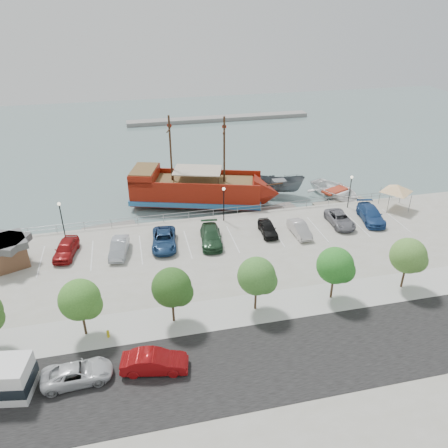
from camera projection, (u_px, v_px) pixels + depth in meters
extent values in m
plane|color=slate|center=(237.00, 256.00, 46.72)|extent=(160.00, 160.00, 0.00)
cube|color=gray|center=(317.00, 419.00, 28.47)|extent=(100.00, 58.00, 1.20)
cube|color=black|center=(291.00, 357.00, 32.49)|extent=(100.00, 8.00, 0.04)
cube|color=#B1B1AF|center=(266.00, 307.00, 37.64)|extent=(100.00, 4.00, 0.05)
cylinder|color=gray|center=(221.00, 209.00, 52.51)|extent=(50.00, 0.06, 0.06)
cylinder|color=gray|center=(221.00, 212.00, 52.70)|extent=(50.00, 0.06, 0.06)
cube|color=#969593|center=(219.00, 119.00, 95.79)|extent=(40.00, 3.00, 0.80)
cube|color=maroon|center=(197.00, 191.00, 57.12)|extent=(17.41, 9.88, 2.70)
cube|color=#2867A0|center=(197.00, 197.00, 57.53)|extent=(17.80, 10.27, 0.62)
cone|color=maroon|center=(267.00, 193.00, 56.51)|extent=(4.65, 5.75, 4.99)
cube|color=maroon|center=(144.00, 175.00, 56.59)|extent=(4.51, 5.88, 1.45)
cube|color=brown|center=(144.00, 169.00, 56.22)|extent=(4.19, 5.42, 0.12)
cube|color=brown|center=(200.00, 181.00, 56.42)|extent=(14.25, 8.36, 0.16)
cube|color=maroon|center=(199.00, 172.00, 58.50)|extent=(15.94, 5.12, 0.73)
cube|color=maroon|center=(194.00, 186.00, 54.12)|extent=(15.94, 5.12, 0.73)
cylinder|color=#382111|center=(224.00, 151.00, 54.23)|extent=(0.31, 0.31, 8.52)
cylinder|color=#382111|center=(171.00, 149.00, 54.68)|extent=(0.31, 0.31, 8.52)
cylinder|color=#382111|center=(224.00, 130.00, 53.01)|extent=(1.06, 3.02, 0.15)
cylinder|color=#382111|center=(169.00, 129.00, 53.46)|extent=(1.06, 3.02, 0.15)
cube|color=beige|center=(197.00, 170.00, 55.73)|extent=(6.92, 5.55, 0.12)
cylinder|color=#382111|center=(273.00, 184.00, 55.87)|extent=(2.52, 0.92, 0.61)
imported|color=#535A60|center=(279.00, 186.00, 60.12)|extent=(7.30, 4.72, 2.64)
imported|color=white|center=(335.00, 192.00, 59.68)|extent=(8.11, 9.33, 1.61)
cube|color=gray|center=(109.00, 228.00, 51.92)|extent=(6.42, 2.66, 0.36)
cube|color=slate|center=(269.00, 211.00, 55.83)|extent=(7.54, 3.52, 0.42)
cube|color=gray|center=(341.00, 204.00, 57.78)|extent=(7.50, 2.77, 0.42)
cube|color=brown|center=(9.00, 255.00, 42.94)|extent=(4.02, 4.02, 2.28)
cube|color=#4E4E4E|center=(5.00, 243.00, 42.28)|extent=(4.56, 4.56, 0.72)
cylinder|color=slate|center=(380.00, 195.00, 55.45)|extent=(0.08, 0.08, 2.30)
cylinder|color=slate|center=(401.00, 195.00, 55.59)|extent=(0.08, 0.08, 2.30)
cylinder|color=slate|center=(388.00, 205.00, 53.06)|extent=(0.08, 0.08, 2.30)
cylinder|color=slate|center=(410.00, 204.00, 53.20)|extent=(0.08, 0.08, 2.30)
pyramid|color=white|center=(398.00, 185.00, 53.37)|extent=(5.04, 5.04, 0.94)
imported|color=silver|center=(77.00, 373.00, 30.24)|extent=(4.94, 2.51, 1.34)
imported|color=maroon|center=(155.00, 362.00, 31.01)|extent=(4.99, 2.50, 1.57)
cylinder|color=gold|center=(108.00, 334.00, 34.23)|extent=(0.22, 0.22, 0.56)
sphere|color=gold|center=(108.00, 332.00, 34.08)|extent=(0.24, 0.24, 0.24)
cylinder|color=black|center=(62.00, 221.00, 47.36)|extent=(0.12, 0.12, 4.00)
sphere|color=#FFF2CC|center=(59.00, 204.00, 46.37)|extent=(0.36, 0.36, 0.36)
cylinder|color=black|center=(224.00, 205.00, 50.90)|extent=(0.12, 0.12, 4.00)
sphere|color=#FFF2CC|center=(224.00, 189.00, 49.91)|extent=(0.36, 0.36, 0.36)
cylinder|color=black|center=(349.00, 193.00, 54.04)|extent=(0.12, 0.12, 4.00)
sphere|color=#FFF2CC|center=(352.00, 177.00, 53.05)|extent=(0.36, 0.36, 0.36)
cylinder|color=#473321|center=(84.00, 323.00, 34.19)|extent=(0.20, 0.20, 2.20)
sphere|color=#396F25|center=(80.00, 300.00, 33.10)|extent=(3.20, 3.20, 3.20)
sphere|color=#396F25|center=(88.00, 305.00, 33.15)|extent=(2.20, 2.20, 2.20)
cylinder|color=#473321|center=(173.00, 310.00, 35.56)|extent=(0.20, 0.20, 2.20)
sphere|color=#274E1A|center=(172.00, 287.00, 34.48)|extent=(3.20, 3.20, 3.20)
sphere|color=#274E1A|center=(180.00, 293.00, 34.53)|extent=(2.20, 2.20, 2.20)
cylinder|color=#473321|center=(256.00, 298.00, 36.94)|extent=(0.20, 0.20, 2.20)
sphere|color=#3A6E2A|center=(256.00, 276.00, 35.85)|extent=(3.20, 3.20, 3.20)
sphere|color=#3A6E2A|center=(264.00, 281.00, 35.90)|extent=(2.20, 2.20, 2.20)
cylinder|color=#473321|center=(332.00, 287.00, 38.31)|extent=(0.20, 0.20, 2.20)
sphere|color=#266F22|center=(335.00, 265.00, 37.23)|extent=(3.20, 3.20, 3.20)
sphere|color=#266F22|center=(343.00, 270.00, 37.28)|extent=(2.20, 2.20, 2.20)
cylinder|color=#473321|center=(403.00, 277.00, 39.69)|extent=(0.20, 0.20, 2.20)
sphere|color=#4B7930|center=(408.00, 256.00, 38.60)|extent=(3.20, 3.20, 3.20)
sphere|color=#4B7930|center=(415.00, 260.00, 38.65)|extent=(2.20, 2.20, 2.20)
imported|color=maroon|center=(66.00, 249.00, 44.68)|extent=(2.72, 4.94, 1.59)
imported|color=#A4AAB2|center=(119.00, 248.00, 44.93)|extent=(2.28, 4.70, 1.48)
imported|color=navy|center=(164.00, 240.00, 46.34)|extent=(3.06, 5.66, 1.51)
imported|color=#214429|center=(211.00, 237.00, 46.89)|extent=(2.80, 5.60, 1.56)
imported|color=black|center=(268.00, 228.00, 48.74)|extent=(1.81, 4.13, 1.38)
imported|color=beige|center=(300.00, 229.00, 48.58)|extent=(1.62, 4.29, 1.40)
imported|color=gray|center=(340.00, 219.00, 50.66)|extent=(2.48, 5.04, 1.37)
imported|color=navy|center=(371.00, 214.00, 51.49)|extent=(3.24, 5.85, 1.60)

